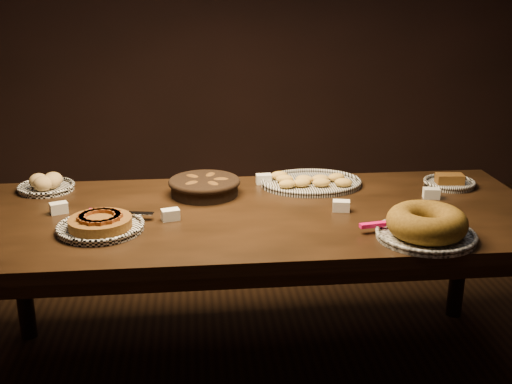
{
  "coord_description": "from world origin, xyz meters",
  "views": [
    {
      "loc": [
        -0.24,
        -2.48,
        1.67
      ],
      "look_at": [
        0.01,
        0.05,
        0.82
      ],
      "focal_mm": 45.0,
      "sensor_mm": 36.0,
      "label": 1
    }
  ],
  "objects": [
    {
      "name": "buffet_table",
      "position": [
        0.0,
        0.0,
        0.68
      ],
      "size": [
        2.4,
        1.0,
        0.75
      ],
      "color": "black",
      "rests_on": "ground"
    },
    {
      "name": "madeleine_platter",
      "position": [
        0.29,
        0.33,
        0.77
      ],
      "size": [
        0.47,
        0.38,
        0.05
      ],
      "rotation": [
        0.0,
        0.0,
        -0.14
      ],
      "color": "black",
      "rests_on": "buffet_table"
    },
    {
      "name": "croissant_basket",
      "position": [
        -0.2,
        0.24,
        0.8
      ],
      "size": [
        0.37,
        0.37,
        0.08
      ],
      "rotation": [
        0.0,
        0.0,
        -0.32
      ],
      "color": "black",
      "rests_on": "buffet_table"
    },
    {
      "name": "loaf_plate",
      "position": [
        0.93,
        0.26,
        0.77
      ],
      "size": [
        0.24,
        0.24,
        0.06
      ],
      "rotation": [
        0.0,
        0.0,
        -0.11
      ],
      "color": "black",
      "rests_on": "buffet_table"
    },
    {
      "name": "ground",
      "position": [
        0.0,
        0.0,
        0.0
      ],
      "size": [
        5.0,
        5.0,
        0.0
      ],
      "primitive_type": "plane",
      "color": "black",
      "rests_on": "ground"
    },
    {
      "name": "bread_roll_plate",
      "position": [
        -0.92,
        0.37,
        0.78
      ],
      "size": [
        0.26,
        0.26,
        0.08
      ],
      "rotation": [
        0.0,
        0.0,
        -0.4
      ],
      "color": "white",
      "rests_on": "buffet_table"
    },
    {
      "name": "tent_cards",
      "position": [
        0.01,
        0.09,
        0.77
      ],
      "size": [
        1.67,
        0.49,
        0.04
      ],
      "color": "white",
      "rests_on": "buffet_table"
    },
    {
      "name": "bundt_cake_plate",
      "position": [
        0.6,
        -0.34,
        0.8
      ],
      "size": [
        0.42,
        0.37,
        0.12
      ],
      "rotation": [
        0.0,
        0.0,
        0.3
      ],
      "color": "black",
      "rests_on": "buffet_table"
    },
    {
      "name": "apple_tart_plate",
      "position": [
        -0.61,
        -0.14,
        0.77
      ],
      "size": [
        0.37,
        0.34,
        0.06
      ],
      "rotation": [
        0.0,
        0.0,
        0.04
      ],
      "color": "white",
      "rests_on": "buffet_table"
    }
  ]
}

